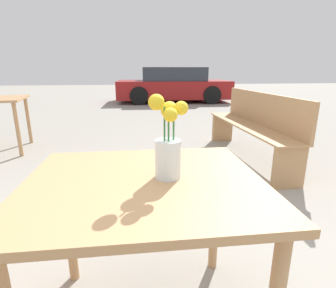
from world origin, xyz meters
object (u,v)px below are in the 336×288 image
at_px(table_front, 145,203).
at_px(flower_vase, 168,148).
at_px(bench_near, 255,123).
at_px(parked_car, 173,85).

relative_size(table_front, flower_vase, 2.84).
xyz_separation_m(flower_vase, bench_near, (1.40, 2.16, -0.36)).
bearing_deg(bench_near, parked_car, 90.58).
bearing_deg(flower_vase, table_front, -172.06).
height_order(flower_vase, parked_car, parked_car).
bearing_deg(bench_near, table_front, -124.65).
xyz_separation_m(table_front, parked_car, (1.43, 8.62, -0.04)).
distance_m(table_front, bench_near, 2.64).
bearing_deg(bench_near, flower_vase, -123.07).
bearing_deg(table_front, parked_car, 80.55).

